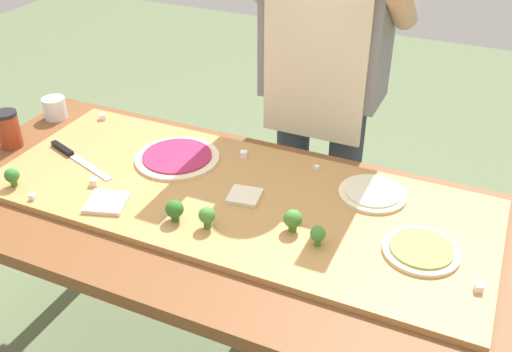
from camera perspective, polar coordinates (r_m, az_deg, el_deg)
prep_table at (r=1.70m, az=-4.30°, el=-5.69°), size 1.69×0.81×0.78m
cutting_board at (r=1.66m, az=-2.04°, el=-2.06°), size 1.44×0.58×0.02m
chefs_knife at (r=1.92m, az=-17.64°, el=1.96°), size 0.30×0.12×0.02m
pizza_whole_beet_magenta at (r=1.83m, az=-7.75°, el=1.83°), size 0.26×0.26×0.02m
pizza_whole_cheese_artichoke at (r=1.68m, az=11.40°, el=-1.65°), size 0.19×0.19×0.02m
pizza_whole_pesto_green at (r=1.50m, az=15.93°, el=-7.01°), size 0.19×0.19×0.02m
pizza_slice_center at (r=1.63m, az=-1.13°, el=-1.98°), size 0.10×0.10×0.01m
pizza_slice_near_left at (r=1.66m, az=-14.44°, el=-2.51°), size 0.13×0.13×0.01m
broccoli_floret_front_right at (r=1.46m, az=6.10°, el=-5.73°), size 0.04×0.04×0.05m
broccoli_floret_front_left at (r=1.51m, az=-4.84°, el=-3.92°), size 0.04×0.04×0.06m
broccoli_floret_center_left at (r=1.55m, az=-8.00°, el=-3.27°), size 0.05×0.05×0.06m
broccoli_floret_back_mid at (r=1.81m, az=-22.84°, el=0.02°), size 0.04×0.04×0.06m
broccoli_floret_back_left at (r=1.50m, az=3.65°, el=-4.26°), size 0.05×0.05×0.06m
cheese_crumble_a at (r=1.74m, az=-21.09°, el=-1.90°), size 0.02×0.02×0.02m
cheese_crumble_b at (r=1.43m, az=21.06°, el=-10.20°), size 0.02×0.02×0.02m
cheese_crumble_c at (r=1.77m, az=5.97°, el=0.81°), size 0.02×0.02×0.01m
cheese_crumble_d at (r=2.12m, az=-14.86°, el=5.65°), size 0.03×0.03×0.02m
cheese_crumble_e at (r=1.82m, az=-1.23°, el=2.13°), size 0.03×0.03×0.02m
cheese_crumble_f at (r=1.75m, az=-15.62°, el=-0.57°), size 0.03×0.03×0.02m
flour_cup at (r=2.22m, az=-19.16°, el=6.21°), size 0.08×0.08×0.08m
sauce_jar at (r=2.06m, az=-23.14°, el=4.23°), size 0.07×0.07×0.12m
cook_center at (r=1.97m, az=6.63°, el=10.44°), size 0.54×0.39×1.67m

